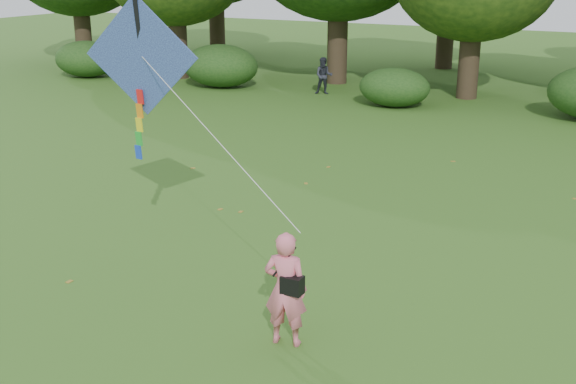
% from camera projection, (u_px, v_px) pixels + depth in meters
% --- Properties ---
extents(ground, '(100.00, 100.00, 0.00)m').
position_uv_depth(ground, '(268.00, 332.00, 10.66)').
color(ground, '#265114').
rests_on(ground, ground).
extents(man_kite_flyer, '(0.69, 0.52, 1.70)m').
position_uv_depth(man_kite_flyer, '(286.00, 289.00, 10.11)').
color(man_kite_flyer, '#EA6E83').
rests_on(man_kite_flyer, ground).
extents(bystander_left, '(0.88, 0.79, 1.48)m').
position_uv_depth(bystander_left, '(324.00, 76.00, 29.05)').
color(bystander_left, '#282935').
rests_on(bystander_left, ground).
extents(crossbody_bag, '(0.43, 0.20, 0.69)m').
position_uv_depth(crossbody_bag, '(292.00, 284.00, 10.00)').
color(crossbody_bag, black).
rests_on(crossbody_bag, ground).
extents(flying_kite, '(5.16, 2.26, 2.97)m').
position_uv_depth(flying_kite, '(142.00, 59.00, 12.59)').
color(flying_kite, '#24379C').
rests_on(flying_kite, ground).
extents(shrub_band, '(39.15, 3.22, 1.88)m').
position_uv_depth(shrub_band, '(487.00, 88.00, 25.61)').
color(shrub_band, '#264919').
rests_on(shrub_band, ground).
extents(fallen_leaves, '(10.91, 13.19, 0.01)m').
position_uv_depth(fallen_leaves, '(329.00, 221.00, 15.13)').
color(fallen_leaves, olive).
rests_on(fallen_leaves, ground).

